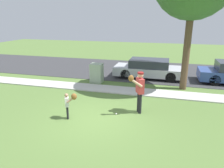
# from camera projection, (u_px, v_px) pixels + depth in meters

# --- Properties ---
(ground_plane) EXTENTS (48.00, 48.00, 0.00)m
(ground_plane) POSITION_uv_depth(u_px,v_px,m) (116.00, 91.00, 11.69)
(ground_plane) COLOR #567538
(sidewalk_strip) EXTENTS (36.00, 1.20, 0.06)m
(sidewalk_strip) POSITION_uv_depth(u_px,v_px,m) (117.00, 90.00, 11.78)
(sidewalk_strip) COLOR beige
(sidewalk_strip) RESTS_ON ground
(road_surface) EXTENTS (36.00, 6.80, 0.02)m
(road_surface) POSITION_uv_depth(u_px,v_px,m) (132.00, 70.00, 16.39)
(road_surface) COLOR #38383A
(road_surface) RESTS_ON ground
(person_adult) EXTENTS (0.64, 0.84, 1.78)m
(person_adult) POSITION_uv_depth(u_px,v_px,m) (139.00, 88.00, 8.70)
(person_adult) COLOR black
(person_adult) RESTS_ON ground
(person_child) EXTENTS (0.58, 0.35, 1.11)m
(person_child) POSITION_uv_depth(u_px,v_px,m) (69.00, 102.00, 8.26)
(person_child) COLOR black
(person_child) RESTS_ON ground
(baseball) EXTENTS (0.07, 0.07, 0.07)m
(baseball) POSITION_uv_depth(u_px,v_px,m) (116.00, 114.00, 8.82)
(baseball) COLOR white
(baseball) RESTS_ON ground
(utility_cabinet) EXTENTS (0.72, 0.65, 1.19)m
(utility_cabinet) POSITION_uv_depth(u_px,v_px,m) (97.00, 73.00, 13.04)
(utility_cabinet) COLOR #9EB293
(utility_cabinet) RESTS_ON ground
(parked_sedan_silver) EXTENTS (4.60, 1.80, 1.23)m
(parked_sedan_silver) POSITION_uv_depth(u_px,v_px,m) (149.00, 69.00, 14.09)
(parked_sedan_silver) COLOR silver
(parked_sedan_silver) RESTS_ON road_surface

